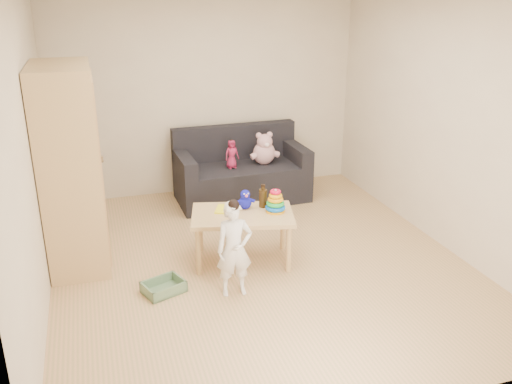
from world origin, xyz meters
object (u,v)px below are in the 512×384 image
object	(u,v)px
sofa	(242,182)
toddler	(234,250)
play_table	(243,237)
wardrobe	(71,167)

from	to	relation	value
sofa	toddler	bearing A→B (deg)	-109.13
toddler	play_table	bearing A→B (deg)	70.44
sofa	toddler	world-z (taller)	toddler
wardrobe	play_table	bearing A→B (deg)	-19.54
toddler	wardrobe	bearing A→B (deg)	142.41
wardrobe	toddler	size ratio (longest dim) A/B	2.27
wardrobe	play_table	xyz separation A→B (m)	(1.57, -0.56, -0.72)
wardrobe	play_table	world-z (taller)	wardrobe
wardrobe	play_table	distance (m)	1.81
sofa	toddler	xyz separation A→B (m)	(-0.70, -2.24, 0.20)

